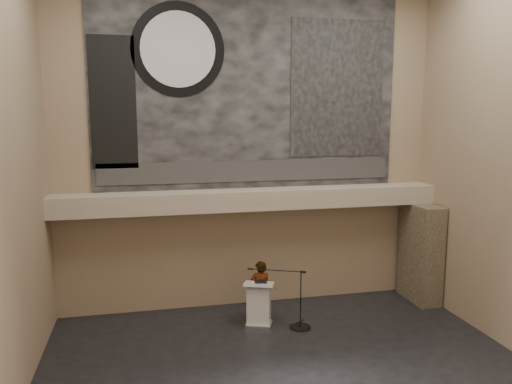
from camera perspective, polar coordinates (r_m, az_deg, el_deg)
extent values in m
plane|color=black|center=(10.57, 4.11, -20.17)|extent=(10.00, 10.00, 0.00)
cube|color=#91795C|center=(13.14, -0.78, 5.06)|extent=(10.00, 0.02, 8.50)
cube|color=#91795C|center=(5.62, 16.54, -0.52)|extent=(10.00, 0.02, 8.50)
cube|color=#91795C|center=(9.15, -27.09, 2.39)|extent=(0.02, 8.00, 8.50)
cube|color=tan|center=(12.91, -0.39, -0.83)|extent=(10.00, 0.80, 0.50)
cylinder|color=#B2893D|center=(12.67, -7.43, -2.38)|extent=(0.04, 0.04, 0.06)
cylinder|color=#B2893D|center=(13.44, 7.59, -1.73)|extent=(0.04, 0.04, 0.06)
cube|color=black|center=(13.10, -0.76, 11.39)|extent=(8.00, 0.05, 5.00)
cube|color=#2B2B2B|center=(13.13, -0.71, 2.42)|extent=(7.76, 0.02, 0.55)
cylinder|color=black|center=(12.89, -8.90, 15.79)|extent=(2.30, 0.02, 2.30)
cylinder|color=silver|center=(12.87, -8.89, 15.80)|extent=(1.84, 0.02, 1.84)
cube|color=black|center=(13.77, 9.29, 11.57)|extent=(2.60, 0.02, 3.60)
cube|color=black|center=(12.77, -16.03, 9.76)|extent=(1.10, 0.02, 3.20)
cube|color=#463A2B|center=(14.57, 18.30, -6.60)|extent=(0.60, 1.40, 2.70)
cube|color=silver|center=(12.64, 0.32, -14.86)|extent=(0.76, 0.67, 0.08)
cube|color=white|center=(12.44, 0.33, -12.67)|extent=(0.65, 0.55, 0.96)
cube|color=white|center=(12.24, 0.35, -10.48)|extent=(0.84, 0.72, 0.13)
cube|color=black|center=(12.25, 0.52, -10.23)|extent=(0.30, 0.25, 0.04)
cube|color=white|center=(12.19, 0.03, -10.39)|extent=(0.23, 0.30, 0.00)
imported|color=silver|center=(12.71, 0.47, -11.20)|extent=(0.57, 0.39, 1.53)
cylinder|color=black|center=(12.59, 5.08, -15.13)|extent=(0.52, 0.52, 0.02)
cylinder|color=black|center=(12.32, 5.13, -12.10)|extent=(0.03, 0.03, 1.45)
cylinder|color=black|center=(12.16, 2.25, -8.94)|extent=(1.26, 0.56, 0.02)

